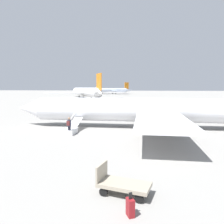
{
  "coord_description": "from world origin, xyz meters",
  "views": [
    {
      "loc": [
        -1.16,
        24.61,
        4.55
      ],
      "look_at": [
        3.66,
        1.05,
        1.86
      ],
      "focal_mm": 35.0,
      "sensor_mm": 36.0,
      "label": 1
    }
  ],
  "objects_px": {
    "boarding_stairs": "(71,129)",
    "luggage_cart": "(121,184)",
    "airplane_far_center": "(86,92)",
    "airplane_main": "(155,110)",
    "passenger": "(69,125)",
    "airplane_far_right": "(112,90)",
    "suitcase": "(130,207)"
  },
  "relations": [
    {
      "from": "airplane_far_right",
      "to": "boarding_stairs",
      "type": "relative_size",
      "value": 8.4
    },
    {
      "from": "airplane_main",
      "to": "luggage_cart",
      "type": "height_order",
      "value": "airplane_main"
    },
    {
      "from": "airplane_far_center",
      "to": "airplane_far_right",
      "type": "height_order",
      "value": "airplane_far_center"
    },
    {
      "from": "boarding_stairs",
      "to": "luggage_cart",
      "type": "relative_size",
      "value": 1.72
    },
    {
      "from": "airplane_main",
      "to": "passenger",
      "type": "bearing_deg",
      "value": 30.95
    },
    {
      "from": "passenger",
      "to": "suitcase",
      "type": "distance_m",
      "value": 14.03
    },
    {
      "from": "boarding_stairs",
      "to": "luggage_cart",
      "type": "xyz_separation_m",
      "value": [
        -6.96,
        11.49,
        0.08
      ]
    },
    {
      "from": "airplane_far_center",
      "to": "airplane_main",
      "type": "bearing_deg",
      "value": 172.04
    },
    {
      "from": "airplane_far_right",
      "to": "boarding_stairs",
      "type": "distance_m",
      "value": 134.24
    },
    {
      "from": "airplane_far_right",
      "to": "passenger",
      "type": "relative_size",
      "value": 19.64
    },
    {
      "from": "airplane_far_right",
      "to": "luggage_cart",
      "type": "height_order",
      "value": "airplane_far_right"
    },
    {
      "from": "passenger",
      "to": "airplane_far_right",
      "type": "bearing_deg",
      "value": 6.53
    },
    {
      "from": "airplane_far_right",
      "to": "suitcase",
      "type": "height_order",
      "value": "airplane_far_right"
    },
    {
      "from": "luggage_cart",
      "to": "airplane_far_center",
      "type": "bearing_deg",
      "value": -60.36
    },
    {
      "from": "airplane_main",
      "to": "passenger",
      "type": "xyz_separation_m",
      "value": [
        7.92,
        5.4,
        -1.08
      ]
    },
    {
      "from": "airplane_main",
      "to": "airplane_far_right",
      "type": "xyz_separation_m",
      "value": [
        31.08,
        -127.9,
        0.44
      ]
    },
    {
      "from": "airplane_far_center",
      "to": "suitcase",
      "type": "xyz_separation_m",
      "value": [
        -28.02,
        79.26,
        -2.44
      ]
    },
    {
      "from": "airplane_far_center",
      "to": "airplane_far_right",
      "type": "relative_size",
      "value": 1.14
    },
    {
      "from": "airplane_main",
      "to": "suitcase",
      "type": "distance_m",
      "value": 17.47
    },
    {
      "from": "airplane_far_right",
      "to": "suitcase",
      "type": "relative_size",
      "value": 38.83
    },
    {
      "from": "airplane_far_center",
      "to": "luggage_cart",
      "type": "xyz_separation_m",
      "value": [
        -27.46,
        77.72,
        -2.31
      ]
    },
    {
      "from": "airplane_main",
      "to": "airplane_far_right",
      "type": "distance_m",
      "value": 131.63
    },
    {
      "from": "airplane_far_center",
      "to": "boarding_stairs",
      "type": "height_order",
      "value": "airplane_far_center"
    },
    {
      "from": "passenger",
      "to": "suitcase",
      "type": "height_order",
      "value": "passenger"
    },
    {
      "from": "boarding_stairs",
      "to": "airplane_main",
      "type": "bearing_deg",
      "value": -65.27
    },
    {
      "from": "airplane_main",
      "to": "boarding_stairs",
      "type": "bearing_deg",
      "value": 24.73
    },
    {
      "from": "suitcase",
      "to": "boarding_stairs",
      "type": "bearing_deg",
      "value": -59.99
    },
    {
      "from": "airplane_far_center",
      "to": "airplane_far_right",
      "type": "xyz_separation_m",
      "value": [
        2.43,
        -66.02,
        -0.24
      ]
    },
    {
      "from": "airplane_main",
      "to": "suitcase",
      "type": "height_order",
      "value": "airplane_main"
    },
    {
      "from": "airplane_far_right",
      "to": "luggage_cart",
      "type": "relative_size",
      "value": 14.48
    },
    {
      "from": "airplane_main",
      "to": "boarding_stairs",
      "type": "distance_m",
      "value": 9.4
    },
    {
      "from": "luggage_cart",
      "to": "passenger",
      "type": "bearing_deg",
      "value": -47.05
    }
  ]
}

